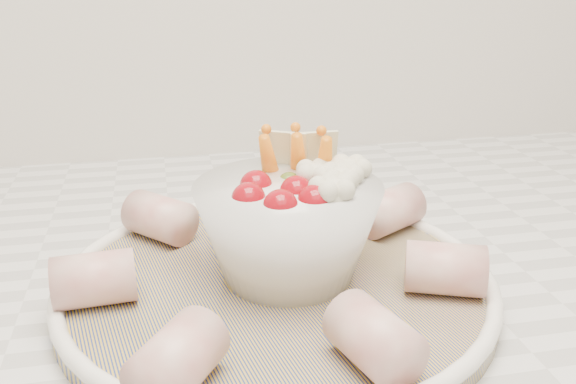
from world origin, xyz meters
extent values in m
cube|color=silver|center=(0.00, 1.45, 0.90)|extent=(2.04, 0.62, 0.04)
cylinder|color=navy|center=(-0.09, 1.39, 0.93)|extent=(0.38, 0.38, 0.01)
torus|color=white|center=(-0.09, 1.39, 0.94)|extent=(0.33, 0.33, 0.01)
sphere|color=maroon|center=(-0.12, 1.37, 1.01)|extent=(0.02, 0.02, 0.02)
sphere|color=maroon|center=(-0.10, 1.36, 1.01)|extent=(0.02, 0.02, 0.02)
sphere|color=maroon|center=(-0.07, 1.36, 1.01)|extent=(0.02, 0.02, 0.02)
sphere|color=maroon|center=(-0.11, 1.40, 1.01)|extent=(0.02, 0.02, 0.02)
sphere|color=maroon|center=(-0.08, 1.38, 1.01)|extent=(0.02, 0.02, 0.02)
sphere|color=#4B6321|center=(-0.08, 1.41, 1.00)|extent=(0.02, 0.02, 0.02)
cone|color=orange|center=(-0.09, 1.42, 1.01)|extent=(0.03, 0.04, 0.06)
cone|color=orange|center=(-0.07, 1.42, 1.01)|extent=(0.03, 0.04, 0.06)
cone|color=orange|center=(-0.05, 1.41, 1.01)|extent=(0.02, 0.04, 0.06)
sphere|color=silver|center=(-0.05, 1.39, 1.01)|extent=(0.03, 0.03, 0.03)
sphere|color=silver|center=(-0.06, 1.36, 1.01)|extent=(0.03, 0.03, 0.03)
sphere|color=silver|center=(-0.03, 1.40, 1.01)|extent=(0.03, 0.03, 0.03)
sphere|color=silver|center=(-0.06, 1.40, 1.01)|extent=(0.03, 0.03, 0.03)
cube|color=beige|center=(-0.08, 1.44, 1.01)|extent=(0.04, 0.03, 0.04)
cube|color=beige|center=(-0.06, 1.43, 1.01)|extent=(0.04, 0.01, 0.04)
cylinder|color=#C35F59|center=(0.02, 1.34, 0.95)|extent=(0.07, 0.06, 0.04)
cylinder|color=#C35F59|center=(0.02, 1.45, 0.95)|extent=(0.07, 0.06, 0.04)
cylinder|color=#C35F59|center=(-0.07, 1.52, 0.95)|extent=(0.05, 0.06, 0.04)
cylinder|color=#C35F59|center=(-0.18, 1.48, 0.95)|extent=(0.07, 0.07, 0.04)
cylinder|color=#C35F59|center=(-0.23, 1.38, 0.95)|extent=(0.06, 0.04, 0.04)
cylinder|color=#C35F59|center=(-0.17, 1.27, 0.95)|extent=(0.06, 0.07, 0.04)
cylinder|color=#C35F59|center=(-0.06, 1.27, 0.95)|extent=(0.05, 0.06, 0.04)
camera|label=1|loc=(-0.17, 0.96, 1.17)|focal=40.00mm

